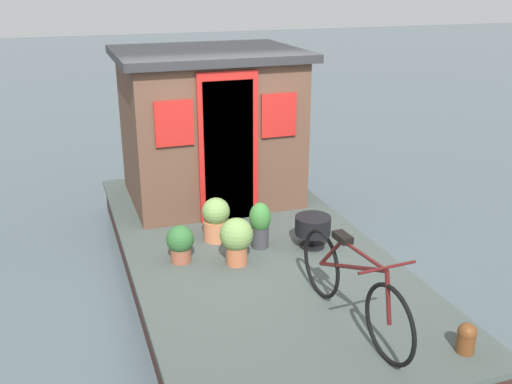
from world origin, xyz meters
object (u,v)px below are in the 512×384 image
houseboat_cabin (210,125)px  potted_plant_thyme (260,224)px  potted_plant_lavender (236,238)px  mooring_bollard (466,337)px  potted_plant_basil (216,219)px  charcoal_grill (313,226)px  potted_plant_fern (180,242)px  bicycle (352,287)px

houseboat_cabin → potted_plant_thyme: 1.85m
potted_plant_lavender → mooring_bollard: size_ratio=1.95×
potted_plant_basil → mooring_bollard: potted_plant_basil is taller
houseboat_cabin → charcoal_grill: bearing=-161.3°
houseboat_cabin → potted_plant_fern: houseboat_cabin is taller
houseboat_cabin → potted_plant_lavender: (-2.00, 0.27, -0.70)m
potted_plant_lavender → potted_plant_basil: 0.64m
mooring_bollard → potted_plant_fern: bearing=38.1°
potted_plant_fern → houseboat_cabin: bearing=-24.5°
charcoal_grill → mooring_bollard: bearing=-170.8°
bicycle → potted_plant_thyme: bicycle is taller
charcoal_grill → mooring_bollard: charcoal_grill is taller
potted_plant_fern → mooring_bollard: size_ratio=1.55×
charcoal_grill → bicycle: bearing=167.7°
potted_plant_basil → potted_plant_fern: bearing=128.7°
potted_plant_lavender → mooring_bollard: potted_plant_lavender is taller
houseboat_cabin → potted_plant_lavender: size_ratio=4.58×
houseboat_cabin → mooring_bollard: houseboat_cabin is taller
potted_plant_thyme → potted_plant_lavender: bearing=129.3°
potted_plant_basil → charcoal_grill: bearing=-118.8°
bicycle → mooring_bollard: (-0.65, -0.68, -0.23)m
bicycle → mooring_bollard: bicycle is taller
potted_plant_thyme → potted_plant_fern: size_ratio=1.30×
potted_plant_lavender → potted_plant_fern: 0.59m
potted_plant_lavender → charcoal_grill: potted_plant_lavender is taller
potted_plant_lavender → potted_plant_basil: size_ratio=1.01×
potted_plant_thyme → potted_plant_basil: size_ratio=1.04×
bicycle → mooring_bollard: 0.97m
mooring_bollard → potted_plant_lavender: bearing=31.6°
bicycle → potted_plant_fern: (1.64, 1.11, -0.15)m
charcoal_grill → mooring_bollard: 2.19m
potted_plant_lavender → potted_plant_thyme: potted_plant_thyme is taller
bicycle → potted_plant_basil: 2.13m
potted_plant_fern → charcoal_grill: size_ratio=1.01×
charcoal_grill → houseboat_cabin: bearing=18.7°
potted_plant_lavender → potted_plant_fern: (0.24, 0.54, -0.07)m
bicycle → charcoal_grill: bearing=-12.3°
potted_plant_lavender → potted_plant_basil: bearing=3.7°
potted_plant_lavender → potted_plant_thyme: bearing=-50.7°
potted_plant_fern → charcoal_grill: bearing=-95.0°
houseboat_cabin → potted_plant_fern: size_ratio=5.75×
potted_plant_basil → charcoal_grill: (-0.52, -0.95, -0.01)m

